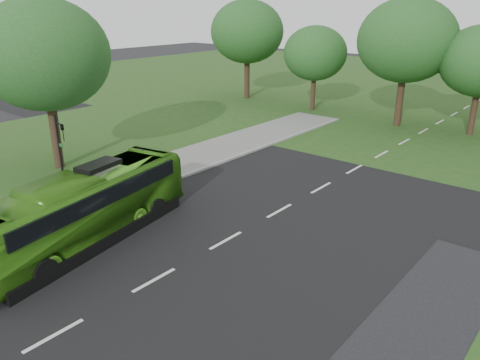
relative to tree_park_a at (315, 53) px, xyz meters
The scene contains 8 objects.
ground 29.98m from the tree_park_a, 67.80° to the right, with size 160.00×160.00×0.00m, color black.
street_surfaces 12.82m from the tree_park_a, 23.00° to the right, with size 120.00×120.00×0.15m.
tree_park_a is the anchor object (origin of this frame).
tree_park_b 8.89m from the tree_park_a, ahead, with size 7.74×7.74×10.15m.
tree_park_f 8.87m from the tree_park_a, behind, with size 7.55×7.55×10.08m.
tree_side_near 24.88m from the tree_park_a, 97.53° to the right, with size 7.55×7.55×10.03m.
bus 30.00m from the tree_park_a, 77.40° to the right, with size 2.50×10.69×2.98m, color #428E1A.
traffic_light 27.04m from the tree_park_a, 87.24° to the right, with size 0.71×0.22×4.36m.
Camera 1 is at (11.88, -11.38, 9.54)m, focal length 35.00 mm.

